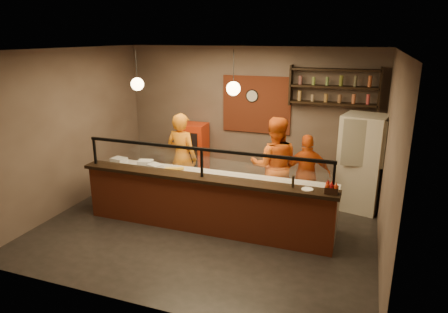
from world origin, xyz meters
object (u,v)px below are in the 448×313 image
at_px(cook_right, 307,175).
at_px(condiment_caddy, 331,190).
at_px(pizza_dough, 267,185).
at_px(cook_left, 182,158).
at_px(pepper_mill, 293,182).
at_px(red_cooler, 194,152).
at_px(cook_mid, 274,166).
at_px(fridge, 361,163).
at_px(wall_clock, 252,96).

height_order(cook_right, condiment_caddy, cook_right).
bearing_deg(pizza_dough, cook_right, 63.96).
xyz_separation_m(cook_left, pepper_mill, (2.57, -1.20, 0.20)).
bearing_deg(condiment_caddy, red_cooler, 144.38).
bearing_deg(pizza_dough, cook_mid, 95.13).
bearing_deg(cook_mid, cook_left, -11.84).
distance_m(pizza_dough, condiment_caddy, 1.21).
bearing_deg(pepper_mill, fridge, 63.50).
distance_m(cook_left, cook_right, 2.60).
bearing_deg(cook_right, pizza_dough, 46.69).
height_order(pizza_dough, condiment_caddy, condiment_caddy).
height_order(wall_clock, cook_left, wall_clock).
distance_m(cook_left, pizza_dough, 2.23).
relative_size(red_cooler, pizza_dough, 3.10).
height_order(wall_clock, pizza_dough, wall_clock).
bearing_deg(cook_right, wall_clock, -58.07).
xyz_separation_m(cook_right, condiment_caddy, (0.59, -1.48, 0.31)).
bearing_deg(wall_clock, red_cooler, -167.04).
height_order(fridge, red_cooler, fridge).
xyz_separation_m(cook_mid, condiment_caddy, (1.21, -1.31, 0.14)).
height_order(wall_clock, condiment_caddy, wall_clock).
distance_m(cook_left, pepper_mill, 2.84).
relative_size(cook_mid, fridge, 1.00).
bearing_deg(cook_left, cook_mid, -170.28).
relative_size(cook_right, pizza_dough, 3.54).
bearing_deg(pepper_mill, wall_clock, 118.61).
bearing_deg(condiment_caddy, pepper_mill, 174.69).
relative_size(cook_mid, cook_right, 1.21).
distance_m(wall_clock, cook_mid, 2.06).
bearing_deg(condiment_caddy, cook_right, 111.84).
distance_m(fridge, red_cooler, 3.87).
xyz_separation_m(wall_clock, pepper_mill, (1.48, -2.72, -0.94)).
xyz_separation_m(cook_mid, pizza_dough, (0.08, -0.92, -0.07)).
xyz_separation_m(cook_left, red_cooler, (-0.26, 1.21, -0.25)).
bearing_deg(red_cooler, cook_right, -21.80).
height_order(red_cooler, pepper_mill, red_cooler).
bearing_deg(pizza_dough, condiment_caddy, -19.11).
height_order(wall_clock, pepper_mill, wall_clock).
distance_m(wall_clock, pizza_dough, 2.84).
bearing_deg(cook_left, condiment_caddy, 166.70).
relative_size(wall_clock, pizza_dough, 0.66).
bearing_deg(fridge, red_cooler, -173.10).
distance_m(cook_right, fridge, 1.18).
height_order(fridge, pepper_mill, fridge).
bearing_deg(condiment_caddy, cook_mid, 132.72).
bearing_deg(pepper_mill, cook_left, 155.00).
bearing_deg(cook_left, cook_right, -166.86).
height_order(cook_right, pepper_mill, cook_right).
bearing_deg(wall_clock, cook_right, -40.81).
relative_size(pizza_dough, pepper_mill, 2.39).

